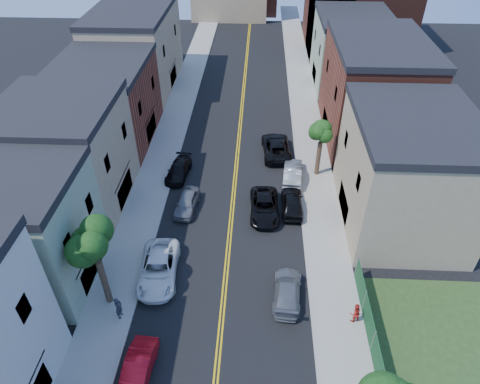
# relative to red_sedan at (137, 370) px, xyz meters

# --- Properties ---
(sidewalk_left) EXTENTS (3.20, 100.00, 0.15)m
(sidewalk_left) POSITION_rel_red_sedan_xyz_m (-3.29, 31.33, -0.63)
(sidewalk_left) COLOR gray
(sidewalk_left) RESTS_ON ground
(sidewalk_right) EXTENTS (3.20, 100.00, 0.15)m
(sidewalk_right) POSITION_rel_red_sedan_xyz_m (12.51, 31.33, -0.63)
(sidewalk_right) COLOR gray
(sidewalk_right) RESTS_ON ground
(curb_left) EXTENTS (0.30, 100.00, 0.15)m
(curb_left) POSITION_rel_red_sedan_xyz_m (-1.54, 31.33, -0.63)
(curb_left) COLOR gray
(curb_left) RESTS_ON ground
(curb_right) EXTENTS (0.30, 100.00, 0.15)m
(curb_right) POSITION_rel_red_sedan_xyz_m (10.76, 31.33, -0.63)
(curb_right) COLOR gray
(curb_right) RESTS_ON ground
(bldg_left_palegrn) EXTENTS (9.00, 8.00, 8.50)m
(bldg_left_palegrn) POSITION_rel_red_sedan_xyz_m (-9.39, 7.33, 3.54)
(bldg_left_palegrn) COLOR gray
(bldg_left_palegrn) RESTS_ON ground
(bldg_left_tan_near) EXTENTS (9.00, 10.00, 9.00)m
(bldg_left_tan_near) POSITION_rel_red_sedan_xyz_m (-9.39, 16.33, 3.79)
(bldg_left_tan_near) COLOR #998466
(bldg_left_tan_near) RESTS_ON ground
(bldg_left_brick) EXTENTS (9.00, 12.00, 8.00)m
(bldg_left_brick) POSITION_rel_red_sedan_xyz_m (-9.39, 27.33, 3.29)
(bldg_left_brick) COLOR brown
(bldg_left_brick) RESTS_ON ground
(bldg_left_tan_far) EXTENTS (9.00, 16.00, 9.50)m
(bldg_left_tan_far) POSITION_rel_red_sedan_xyz_m (-9.39, 41.33, 4.04)
(bldg_left_tan_far) COLOR #998466
(bldg_left_tan_far) RESTS_ON ground
(bldg_right_tan) EXTENTS (9.00, 12.00, 9.00)m
(bldg_right_tan) POSITION_rel_red_sedan_xyz_m (18.61, 15.33, 3.79)
(bldg_right_tan) COLOR #998466
(bldg_right_tan) RESTS_ON ground
(bldg_right_brick) EXTENTS (9.00, 14.00, 10.00)m
(bldg_right_brick) POSITION_rel_red_sedan_xyz_m (18.61, 29.33, 4.29)
(bldg_right_brick) COLOR brown
(bldg_right_brick) RESTS_ON ground
(bldg_right_palegrn) EXTENTS (9.00, 12.00, 8.50)m
(bldg_right_palegrn) POSITION_rel_red_sedan_xyz_m (18.61, 43.33, 3.54)
(bldg_right_palegrn) COLOR gray
(bldg_right_palegrn) RESTS_ON ground
(fence_right) EXTENTS (0.04, 15.00, 1.90)m
(fence_right) POSITION_rel_red_sedan_xyz_m (14.11, 0.83, 0.39)
(fence_right) COLOR #143F1E
(fence_right) RESTS_ON sidewalk_right
(corner_lot) EXTENTS (12.00, 15.00, 0.02)m
(corner_lot) POSITION_rel_red_sedan_xyz_m (20.11, 0.83, -0.70)
(corner_lot) COLOR #233F19
(corner_lot) RESTS_ON ground
(tree_left_mid) EXTENTS (5.20, 5.20, 9.29)m
(tree_left_mid) POSITION_rel_red_sedan_xyz_m (-3.27, 5.33, 5.88)
(tree_left_mid) COLOR #3B291D
(tree_left_mid) RESTS_ON sidewalk_left
(tree_right_far) EXTENTS (4.40, 4.40, 8.03)m
(tree_right_far) POSITION_rel_red_sedan_xyz_m (12.53, 21.33, 5.05)
(tree_right_far) COLOR #3B291D
(tree_right_far) RESTS_ON sidewalk_right
(red_sedan) EXTENTS (1.80, 4.39, 1.42)m
(red_sedan) POSITION_rel_red_sedan_xyz_m (0.00, 0.00, 0.00)
(red_sedan) COLOR red
(red_sedan) RESTS_ON ground
(white_pickup) EXTENTS (3.06, 5.99, 1.62)m
(white_pickup) POSITION_rel_red_sedan_xyz_m (-0.29, 7.82, 0.10)
(white_pickup) COLOR white
(white_pickup) RESTS_ON ground
(grey_car_left) EXTENTS (2.08, 4.33, 1.43)m
(grey_car_left) POSITION_rel_red_sedan_xyz_m (0.64, 15.56, 0.01)
(grey_car_left) COLOR slate
(grey_car_left) RESTS_ON ground
(black_car_left) EXTENTS (2.34, 4.72, 1.32)m
(black_car_left) POSITION_rel_red_sedan_xyz_m (-0.89, 20.51, -0.05)
(black_car_left) COLOR black
(black_car_left) RESTS_ON ground
(grey_car_right) EXTENTS (2.29, 4.80, 1.35)m
(grey_car_right) POSITION_rel_red_sedan_xyz_m (9.06, 6.32, -0.03)
(grey_car_right) COLOR slate
(grey_car_right) RESTS_ON ground
(black_car_right) EXTENTS (1.85, 4.56, 1.55)m
(black_car_right) POSITION_rel_red_sedan_xyz_m (9.87, 15.96, 0.07)
(black_car_right) COLOR black
(black_car_right) RESTS_ON ground
(silver_car_right) EXTENTS (2.07, 4.89, 1.57)m
(silver_car_right) POSITION_rel_red_sedan_xyz_m (10.11, 20.43, 0.08)
(silver_car_right) COLOR #9C9FA3
(silver_car_right) RESTS_ON ground
(dark_car_right_far) EXTENTS (3.23, 6.15, 1.65)m
(dark_car_right_far) POSITION_rel_red_sedan_xyz_m (8.64, 24.94, 0.12)
(dark_car_right_far) COLOR black
(dark_car_right_far) RESTS_ON ground
(black_suv_lane) EXTENTS (2.61, 5.38, 1.47)m
(black_suv_lane) POSITION_rel_red_sedan_xyz_m (7.44, 15.30, 0.03)
(black_suv_lane) COLOR black
(black_suv_lane) RESTS_ON ground
(pedestrian_left) EXTENTS (0.50, 0.70, 1.79)m
(pedestrian_left) POSITION_rel_red_sedan_xyz_m (-2.18, 4.08, 0.34)
(pedestrian_left) COLOR #292B32
(pedestrian_left) RESTS_ON sidewalk_left
(pedestrian_right) EXTENTS (0.91, 0.80, 1.57)m
(pedestrian_right) POSITION_rel_red_sedan_xyz_m (13.41, 4.51, 0.23)
(pedestrian_right) COLOR red
(pedestrian_right) RESTS_ON sidewalk_right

